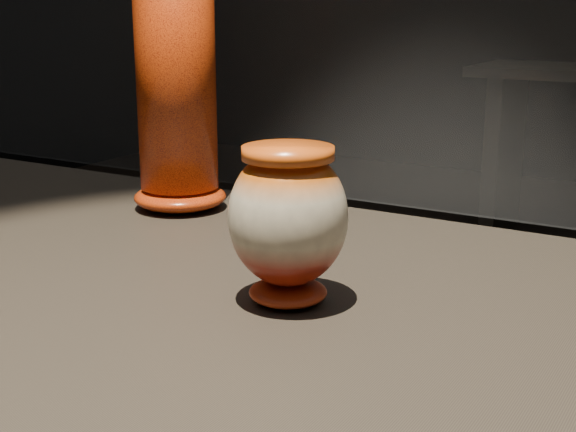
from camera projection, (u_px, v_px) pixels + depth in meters
name	position (u px, v px, depth m)	size (l,w,h in m)	color
main_vase	(288.00, 219.00, 0.83)	(0.15, 0.15, 0.17)	maroon
tall_vase	(176.00, 66.00, 1.18)	(0.18, 0.18, 0.45)	#DB450E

